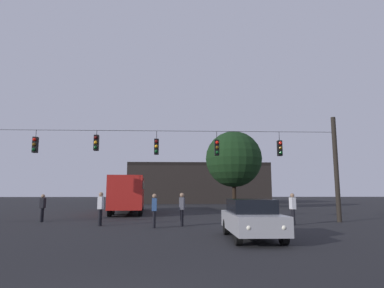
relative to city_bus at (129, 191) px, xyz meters
The scene contains 12 objects.
ground_plane 3.85m from the city_bus, ahead, with size 168.00×168.00×0.00m, color black.
overhead_signal_span 9.89m from the city_bus, 70.60° to the right, with size 21.69×0.44×6.45m.
city_bus is the anchor object (origin of this frame).
car_near_right 17.56m from the city_bus, 65.88° to the right, with size 1.80×4.34×1.52m.
pedestrian_crossing_left 9.27m from the city_bus, 115.30° to the right, with size 0.26×0.37×1.66m.
pedestrian_crossing_center 8.38m from the city_bus, 93.12° to the right, with size 0.33×0.41×1.59m.
pedestrian_crossing_right 10.79m from the city_bus, 89.39° to the right, with size 0.28×0.38×1.79m.
pedestrian_near_bus 12.35m from the city_bus, 75.44° to the right, with size 0.25×0.36×1.71m.
pedestrian_trailing 12.06m from the city_bus, 67.98° to the right, with size 0.31×0.40×1.75m.
pedestrian_far_side 15.17m from the city_bus, 45.41° to the right, with size 0.28×0.39×1.73m.
corner_building 26.85m from the city_bus, 73.79° to the left, with size 21.60×11.81×6.19m.
tree_left_silhouette 12.84m from the city_bus, 32.83° to the left, with size 6.15×6.15×8.44m.
Camera 1 is at (0.99, -4.97, 1.82)m, focal length 30.58 mm.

